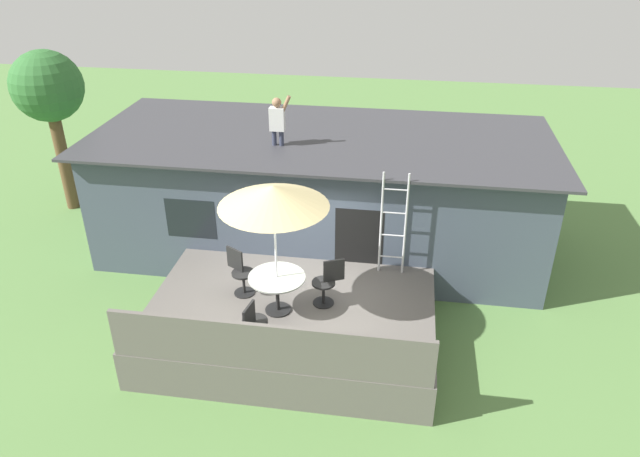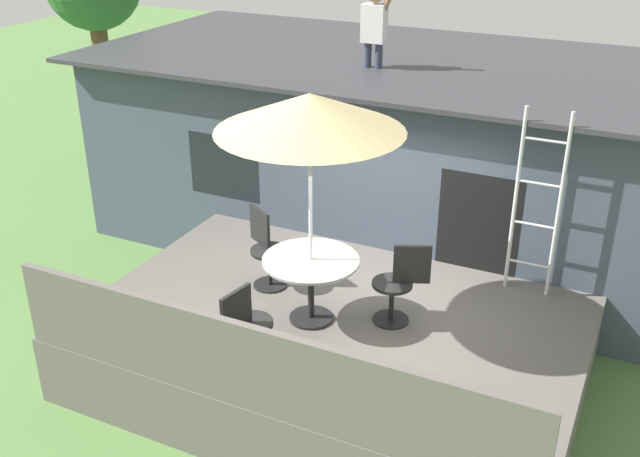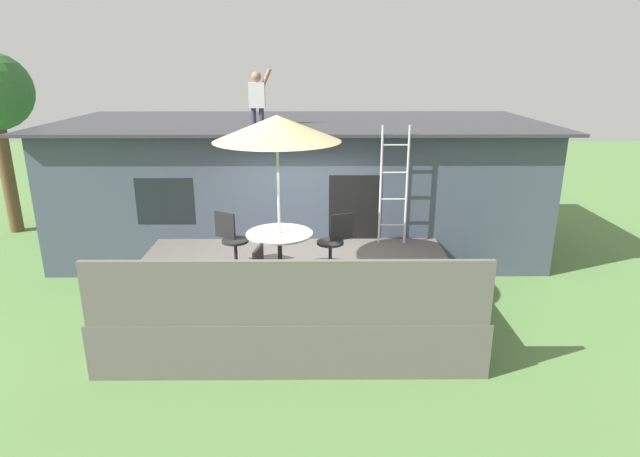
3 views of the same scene
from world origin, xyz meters
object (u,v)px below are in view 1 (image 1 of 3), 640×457
object	(u,v)px
patio_chair_right	(327,282)
backyard_tree	(48,90)
person_figure	(278,118)
patio_chair_near	(253,324)
patio_chair_left	(240,272)
step_ladder	(393,224)
patio_table	(277,284)
patio_umbrella	(273,196)

from	to	relation	value
patio_chair_right	backyard_tree	distance (m)	9.28
person_figure	backyard_tree	distance (m)	6.59
patio_chair_near	patio_chair_left	bearing A→B (deg)	32.81
person_figure	step_ladder	bearing A→B (deg)	-30.14
patio_table	patio_chair_left	world-z (taller)	patio_chair_left
backyard_tree	patio_chair_right	bearing A→B (deg)	-30.12
step_ladder	backyard_tree	xyz separation A→B (m)	(-8.95, 3.26, 1.41)
patio_umbrella	step_ladder	bearing A→B (deg)	39.73
patio_table	patio_chair_left	xyz separation A→B (m)	(-0.83, 0.48, -0.13)
backyard_tree	patio_umbrella	bearing A→B (deg)	-35.26
patio_table	person_figure	size ratio (longest dim) A/B	0.94
patio_chair_right	backyard_tree	size ratio (longest dim) A/B	0.21
person_figure	backyard_tree	bearing A→B (deg)	164.59
step_ladder	patio_chair_right	distance (m)	1.82
patio_umbrella	patio_chair_left	world-z (taller)	patio_umbrella
step_ladder	patio_umbrella	bearing A→B (deg)	-140.27
patio_umbrella	person_figure	world-z (taller)	person_figure
person_figure	patio_chair_left	world-z (taller)	person_figure
backyard_tree	patio_chair_near	bearing A→B (deg)	-41.37
patio_umbrella	person_figure	bearing A→B (deg)	100.90
patio_table	step_ladder	bearing A→B (deg)	39.73
step_ladder	patio_chair_right	world-z (taller)	step_ladder
patio_umbrella	backyard_tree	world-z (taller)	backyard_tree
patio_table	person_figure	distance (m)	3.83
patio_chair_right	backyard_tree	world-z (taller)	backyard_tree
patio_chair_left	patio_chair_near	xyz separation A→B (m)	(0.64, -1.53, 0.00)
patio_umbrella	patio_chair_right	distance (m)	2.11
patio_umbrella	backyard_tree	bearing A→B (deg)	144.74
patio_table	patio_chair_near	bearing A→B (deg)	-99.97
backyard_tree	step_ladder	bearing A→B (deg)	-20.02
patio_umbrella	step_ladder	distance (m)	2.88
patio_umbrella	person_figure	xyz separation A→B (m)	(-0.61, 3.17, 0.30)
patio_chair_right	patio_chair_left	bearing A→B (deg)	-27.13
patio_umbrella	patio_chair_near	world-z (taller)	patio_umbrella
patio_umbrella	patio_chair_near	distance (m)	2.17
patio_chair_right	patio_table	bearing A→B (deg)	0.00
patio_umbrella	step_ladder	world-z (taller)	patio_umbrella
person_figure	patio_chair_left	xyz separation A→B (m)	(-0.22, -2.69, -2.19)
step_ladder	patio_chair_right	size ratio (longest dim) A/B	2.39
patio_chair_right	patio_chair_near	size ratio (longest dim) A/B	1.00
person_figure	patio_table	bearing A→B (deg)	-79.10
step_ladder	person_figure	size ratio (longest dim) A/B	1.98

